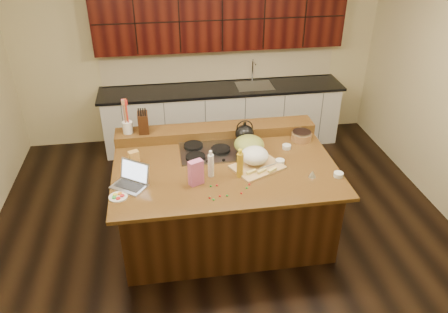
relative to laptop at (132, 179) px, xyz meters
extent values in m
cube|color=black|center=(0.98, 0.22, -0.99)|extent=(5.50, 5.00, 0.01)
cube|color=beige|center=(0.98, 2.73, 0.37)|extent=(5.50, 0.01, 2.70)
cube|color=black|center=(0.98, 0.22, -0.54)|extent=(2.22, 1.42, 0.88)
cube|color=black|center=(0.98, 0.22, -0.08)|extent=(2.40, 1.60, 0.04)
cube|color=black|center=(0.98, 0.92, 0.00)|extent=(2.40, 0.30, 0.12)
cube|color=gray|center=(0.98, 0.52, -0.06)|extent=(0.92, 0.52, 0.02)
cylinder|color=black|center=(0.68, 0.65, -0.03)|extent=(0.22, 0.22, 0.03)
cylinder|color=black|center=(1.28, 0.65, -0.03)|extent=(0.22, 0.22, 0.03)
cylinder|color=black|center=(0.68, 0.39, -0.03)|extent=(0.22, 0.22, 0.03)
cylinder|color=black|center=(1.28, 0.39, -0.03)|extent=(0.22, 0.22, 0.03)
cylinder|color=black|center=(0.98, 0.52, -0.03)|extent=(0.22, 0.22, 0.03)
cube|color=silver|center=(1.28, 2.39, -0.53)|extent=(3.60, 0.62, 0.90)
cube|color=black|center=(1.28, 2.39, -0.06)|extent=(3.70, 0.66, 0.04)
cube|color=gray|center=(1.78, 2.39, -0.05)|extent=(0.55, 0.42, 0.01)
cylinder|color=gray|center=(1.78, 2.57, 0.14)|extent=(0.02, 0.02, 0.36)
cube|color=black|center=(1.28, 2.54, 0.97)|extent=(3.60, 0.34, 0.90)
cube|color=beige|center=(1.28, 2.70, 0.22)|extent=(3.60, 0.03, 0.50)
ellipsoid|color=black|center=(1.28, 0.65, 0.08)|extent=(0.26, 0.26, 0.20)
ellipsoid|color=olive|center=(1.28, 0.39, 0.08)|extent=(0.36, 0.36, 0.19)
cube|color=#B7B7BC|center=(-0.03, -0.04, -0.05)|extent=(0.40, 0.38, 0.02)
cube|color=black|center=(-0.03, -0.04, -0.04)|extent=(0.31, 0.27, 0.00)
cube|color=#B7B7BC|center=(0.04, 0.05, 0.06)|extent=(0.31, 0.25, 0.21)
cube|color=silver|center=(0.03, 0.05, 0.06)|extent=(0.28, 0.22, 0.18)
cylinder|color=#B99220|center=(1.10, -0.02, 0.07)|extent=(0.09, 0.09, 0.27)
cylinder|color=silver|center=(0.81, 0.04, 0.06)|extent=(0.07, 0.07, 0.25)
cube|color=tan|center=(1.32, 0.11, -0.05)|extent=(0.62, 0.55, 0.02)
ellipsoid|color=white|center=(1.30, 0.18, 0.05)|extent=(0.30, 0.30, 0.18)
cube|color=#EDD872|center=(1.23, -0.01, -0.02)|extent=(0.11, 0.03, 0.03)
cube|color=#EDD872|center=(1.34, -0.01, -0.02)|extent=(0.11, 0.03, 0.03)
cube|color=#EDD872|center=(1.45, -0.01, -0.02)|extent=(0.11, 0.03, 0.03)
cylinder|color=gray|center=(1.43, 0.09, -0.03)|extent=(0.20, 0.08, 0.01)
cylinder|color=white|center=(2.12, -0.18, -0.04)|extent=(0.10, 0.10, 0.04)
cylinder|color=white|center=(1.75, 0.48, -0.04)|extent=(0.11, 0.11, 0.04)
cylinder|color=white|center=(1.58, 0.17, -0.04)|extent=(0.13, 0.13, 0.04)
cylinder|color=#996B3F|center=(1.98, 0.65, -0.02)|extent=(0.28, 0.28, 0.09)
cone|color=silver|center=(1.84, -0.14, -0.03)|extent=(0.09, 0.09, 0.07)
cube|color=#CC6095|center=(0.64, -0.09, 0.07)|extent=(0.16, 0.13, 0.27)
cylinder|color=white|center=(-0.13, -0.21, -0.06)|extent=(0.19, 0.19, 0.01)
cube|color=gold|center=(0.01, 0.41, 0.01)|extent=(0.13, 0.11, 0.15)
cylinder|color=white|center=(-0.06, 0.92, 0.13)|extent=(0.15, 0.15, 0.14)
cube|color=black|center=(0.13, 0.92, 0.17)|extent=(0.12, 0.19, 0.23)
ellipsoid|color=red|center=(0.85, -0.34, -0.05)|extent=(0.02, 0.02, 0.02)
ellipsoid|color=#198C26|center=(1.13, -0.25, -0.05)|extent=(0.02, 0.02, 0.02)
ellipsoid|color=red|center=(0.74, -0.36, -0.05)|extent=(0.02, 0.02, 0.02)
ellipsoid|color=#198C26|center=(0.78, -0.39, -0.05)|extent=(0.02, 0.02, 0.02)
ellipsoid|color=red|center=(1.17, -0.19, -0.05)|extent=(0.02, 0.02, 0.02)
ellipsoid|color=#198C26|center=(0.75, -0.34, -0.05)|extent=(0.02, 0.02, 0.02)
ellipsoid|color=red|center=(1.06, -0.33, -0.05)|extent=(0.02, 0.02, 0.02)
ellipsoid|color=#198C26|center=(0.92, -0.35, -0.05)|extent=(0.02, 0.02, 0.02)
ellipsoid|color=red|center=(0.84, -0.16, -0.05)|extent=(0.02, 0.02, 0.02)
ellipsoid|color=#198C26|center=(0.78, -0.17, -0.05)|extent=(0.02, 0.02, 0.02)
camera|label=1|loc=(0.36, -3.75, 2.44)|focal=35.00mm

